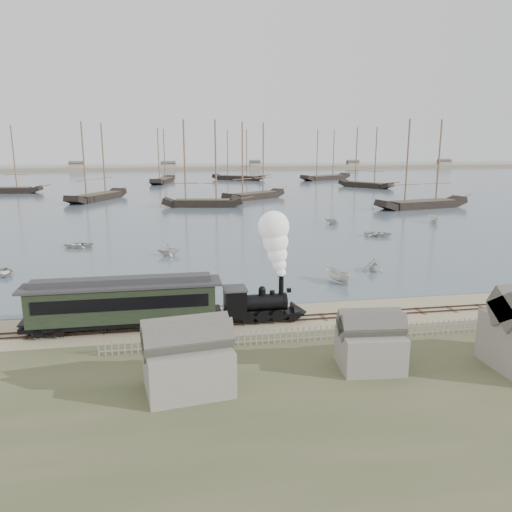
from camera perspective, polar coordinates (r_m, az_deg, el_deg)
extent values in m
plane|color=tan|center=(44.88, 4.50, -6.29)|extent=(600.00, 600.00, 0.00)
cube|color=#4C5D6D|center=(211.81, -7.15, 8.73)|extent=(600.00, 336.00, 0.06)
cube|color=#3A261F|center=(42.57, 5.34, -7.24)|extent=(120.00, 0.08, 0.12)
cube|color=#3A261F|center=(43.48, 4.99, -6.80)|extent=(120.00, 0.08, 0.12)
cube|color=#44392B|center=(43.05, 5.17, -7.10)|extent=(120.00, 1.80, 0.06)
cube|color=tan|center=(291.60, -8.00, 9.78)|extent=(500.00, 20.00, 1.80)
cube|color=black|center=(42.14, 0.95, -6.55)|extent=(6.48, 1.91, 0.24)
cylinder|color=black|center=(41.76, 0.44, -5.35)|extent=(4.00, 1.43, 1.43)
cube|color=black|center=(41.39, -2.43, -5.25)|extent=(1.72, 2.10, 2.19)
cube|color=#323235|center=(41.05, -2.44, -3.73)|extent=(1.91, 2.29, 0.11)
cylinder|color=black|center=(41.74, 2.89, -3.53)|extent=(0.42, 0.42, 1.53)
sphere|color=black|center=(41.46, 0.70, -3.87)|extent=(0.61, 0.61, 0.61)
cone|color=black|center=(42.82, 4.99, -6.42)|extent=(1.33, 1.91, 1.91)
cube|color=black|center=(41.98, 3.78, -3.92)|extent=(0.33, 0.33, 0.33)
cube|color=black|center=(41.59, -14.78, -7.13)|extent=(15.48, 2.54, 0.39)
cube|color=black|center=(41.10, -14.91, -5.10)|extent=(14.37, 2.76, 2.76)
cube|color=black|center=(39.69, -15.09, -5.34)|extent=(13.26, 0.06, 0.99)
cube|color=black|center=(42.36, -14.78, -4.17)|extent=(13.26, 0.06, 0.99)
cube|color=#323235|center=(40.70, -15.02, -3.18)|extent=(15.48, 2.98, 0.20)
cube|color=#323235|center=(40.61, -15.05, -2.73)|extent=(13.82, 1.33, 0.50)
imported|color=beige|center=(43.81, -3.56, -6.16)|extent=(3.61, 4.62, 0.87)
imported|color=beige|center=(62.98, -26.90, -1.65)|extent=(4.54, 3.98, 0.78)
imported|color=beige|center=(67.06, -9.92, 0.75)|extent=(2.86, 3.26, 1.65)
imported|color=beige|center=(54.08, 9.33, -2.26)|extent=(3.88, 2.59, 1.40)
imported|color=beige|center=(82.16, 13.78, 2.51)|extent=(4.69, 5.28, 0.91)
imported|color=beige|center=(59.66, 13.27, -0.98)|extent=(3.61, 3.49, 1.46)
imported|color=beige|center=(99.29, 19.61, 4.00)|extent=(3.77, 1.84, 1.40)
imported|color=beige|center=(75.57, -19.74, 1.23)|extent=(3.45, 4.47, 0.85)
imported|color=beige|center=(92.72, 8.70, 4.13)|extent=(4.27, 4.14, 1.72)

